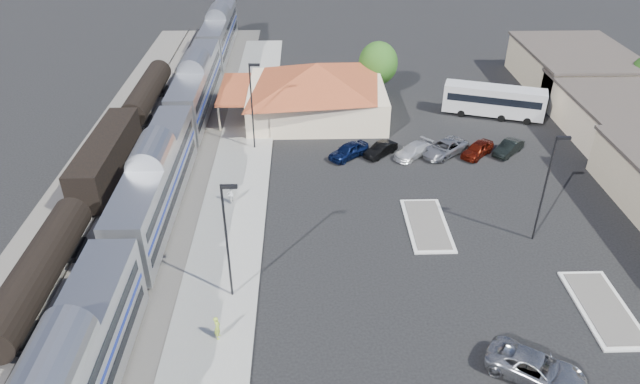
{
  "coord_description": "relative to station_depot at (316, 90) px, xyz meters",
  "views": [
    {
      "loc": [
        -5.78,
        -35.78,
        26.88
      ],
      "look_at": [
        -4.71,
        2.96,
        2.8
      ],
      "focal_mm": 32.0,
      "sensor_mm": 36.0,
      "label": 1
    }
  ],
  "objects": [
    {
      "name": "lamp_plat_n",
      "position": [
        -6.34,
        -8.0,
        2.21
      ],
      "size": [
        1.08,
        0.25,
        9.0
      ],
      "color": "black",
      "rests_on": "ground"
    },
    {
      "name": "traffic_island_north",
      "position": [
        18.56,
        -32.0,
        -3.03
      ],
      "size": [
        3.3,
        7.5,
        0.21
      ],
      "color": "silver",
      "rests_on": "ground"
    },
    {
      "name": "platform",
      "position": [
        -7.44,
        -18.0,
        -3.04
      ],
      "size": [
        5.5,
        92.0,
        0.18
      ],
      "primitive_type": "cube",
      "color": "gray",
      "rests_on": "ground"
    },
    {
      "name": "parked_car_a",
      "position": [
        2.98,
        -10.07,
        -2.38
      ],
      "size": [
        4.51,
        4.19,
        1.5
      ],
      "primitive_type": "imported",
      "rotation": [
        0.0,
        0.0,
        -0.87
      ],
      "color": "#0D1941",
      "rests_on": "ground"
    },
    {
      "name": "person_a",
      "position": [
        -6.9,
        -33.98,
        -2.1
      ],
      "size": [
        0.43,
        0.63,
        1.69
      ],
      "primitive_type": "imported",
      "rotation": [
        0.0,
        0.0,
        1.61
      ],
      "color": "#9EBA3A",
      "rests_on": "platform"
    },
    {
      "name": "parked_car_d",
      "position": [
        12.58,
        -9.77,
        -2.4
      ],
      "size": [
        5.61,
        5.22,
        1.46
      ],
      "primitive_type": "imported",
      "rotation": [
        0.0,
        0.0,
        -0.88
      ],
      "color": "gray",
      "rests_on": "ground"
    },
    {
      "name": "tree_depot",
      "position": [
        7.56,
        6.0,
        0.89
      ],
      "size": [
        4.71,
        4.71,
        6.63
      ],
      "color": "#382314",
      "rests_on": "ground"
    },
    {
      "name": "parked_car_b",
      "position": [
        6.18,
        -9.77,
        -2.49
      ],
      "size": [
        3.73,
        3.67,
        1.28
      ],
      "primitive_type": "imported",
      "rotation": [
        0.0,
        0.0,
        -0.8
      ],
      "color": "black",
      "rests_on": "ground"
    },
    {
      "name": "coach_bus",
      "position": [
        19.89,
        -0.8,
        -1.1
      ],
      "size": [
        11.17,
        5.75,
        3.53
      ],
      "rotation": [
        0.0,
        0.0,
        1.25
      ],
      "color": "white",
      "rests_on": "ground"
    },
    {
      "name": "railbed",
      "position": [
        -16.44,
        -16.0,
        -3.07
      ],
      "size": [
        16.0,
        100.0,
        0.12
      ],
      "primitive_type": "cube",
      "color": "#4C4944",
      "rests_on": "ground"
    },
    {
      "name": "station_depot",
      "position": [
        0.0,
        0.0,
        0.0
      ],
      "size": [
        18.35,
        12.24,
        6.2
      ],
      "color": "beige",
      "rests_on": "ground"
    },
    {
      "name": "lamp_plat_s",
      "position": [
        -6.34,
        -30.0,
        2.21
      ],
      "size": [
        1.08,
        0.25,
        9.0
      ],
      "color": "black",
      "rests_on": "ground"
    },
    {
      "name": "freight_cars",
      "position": [
        -19.44,
        -13.4,
        -1.21
      ],
      "size": [
        2.8,
        46.0,
        4.0
      ],
      "color": "black",
      "rests_on": "ground"
    },
    {
      "name": "passenger_train",
      "position": [
        -13.44,
        -19.68,
        -0.26
      ],
      "size": [
        3.0,
        104.0,
        5.55
      ],
      "color": "silver",
      "rests_on": "ground"
    },
    {
      "name": "parked_car_c",
      "position": [
        9.38,
        -10.07,
        -2.47
      ],
      "size": [
        4.61,
        4.37,
        1.31
      ],
      "primitive_type": "imported",
      "rotation": [
        0.0,
        0.0,
        -0.85
      ],
      "color": "white",
      "rests_on": "ground"
    },
    {
      "name": "traffic_island_south",
      "position": [
        8.56,
        -22.0,
        -3.03
      ],
      "size": [
        3.3,
        7.5,
        0.21
      ],
      "color": "silver",
      "rests_on": "ground"
    },
    {
      "name": "suv",
      "position": [
        11.94,
        -37.53,
        -2.34
      ],
      "size": [
        6.2,
        5.41,
        1.59
      ],
      "primitive_type": "imported",
      "rotation": [
        0.0,
        0.0,
        0.97
      ],
      "color": "#9C9EA4",
      "rests_on": "ground"
    },
    {
      "name": "parked_car_f",
      "position": [
        18.98,
        -9.77,
        -2.46
      ],
      "size": [
        3.88,
        3.89,
        1.34
      ],
      "primitive_type": "imported",
      "rotation": [
        0.0,
        0.0,
        -0.78
      ],
      "color": "black",
      "rests_on": "ground"
    },
    {
      "name": "parked_car_e",
      "position": [
        15.78,
        -10.07,
        -2.41
      ],
      "size": [
        4.16,
        4.2,
        1.44
      ],
      "primitive_type": "imported",
      "rotation": [
        0.0,
        0.0,
        -0.77
      ],
      "color": "#66170B",
      "rests_on": "ground"
    },
    {
      "name": "ground",
      "position": [
        4.56,
        -24.0,
        -3.13
      ],
      "size": [
        280.0,
        280.0,
        0.0
      ],
      "primitive_type": "plane",
      "color": "black",
      "rests_on": "ground"
    },
    {
      "name": "person_b",
      "position": [
        -7.82,
        -18.32,
        -2.11
      ],
      "size": [
        0.8,
        0.94,
        1.68
      ],
      "primitive_type": "imported",
      "rotation": [
        0.0,
        0.0,
        -1.8
      ],
      "color": "white",
      "rests_on": "platform"
    },
    {
      "name": "lamp_lot",
      "position": [
        16.66,
        -24.0,
        2.21
      ],
      "size": [
        1.08,
        0.25,
        9.0
      ],
      "color": "black",
      "rests_on": "ground"
    }
  ]
}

